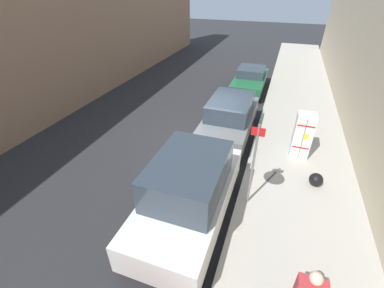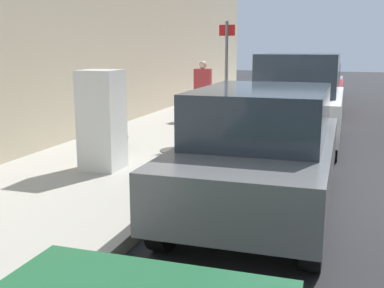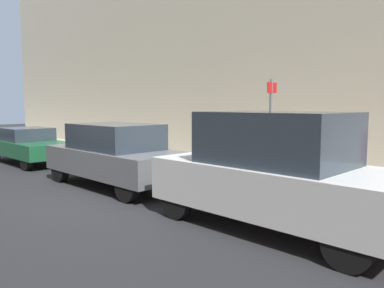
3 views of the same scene
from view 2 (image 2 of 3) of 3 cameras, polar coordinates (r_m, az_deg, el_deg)
name	(u,v)px [view 2 (image 2 of 3)]	position (r m, az deg, el deg)	size (l,w,h in m)	color
ground_plane	(317,199)	(7.76, 14.57, -6.35)	(80.00, 80.00, 0.00)	#28282B
sidewalk_slab	(97,174)	(8.77, -11.22, -3.52)	(3.73, 44.00, 0.18)	#B2ADA0
discarded_refrigerator	(102,120)	(8.62, -10.63, 2.81)	(0.67, 0.68, 1.75)	white
manhole_cover	(177,150)	(10.08, -1.84, -0.77)	(0.70, 0.70, 0.02)	#47443F
street_sign_post	(226,75)	(11.04, 4.08, 8.13)	(0.36, 0.07, 2.70)	slate
trash_bag	(118,138)	(10.46, -8.79, 0.75)	(0.45, 0.45, 0.45)	black
pedestrian_walking_far	(203,85)	(14.41, 1.27, 6.96)	(0.50, 0.23, 1.73)	#333338
parked_suv_gray	(262,148)	(6.86, 8.27, -0.50)	(1.94, 4.63, 1.77)	slate
parked_van_white	(298,99)	(11.94, 12.47, 5.21)	(2.04, 4.66, 2.16)	silver
parked_suv_red	(314,87)	(17.54, 14.22, 6.54)	(1.96, 4.69, 1.77)	red
parked_sedan_silver	(322,82)	(23.09, 15.11, 7.10)	(1.82, 4.46, 1.38)	silver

